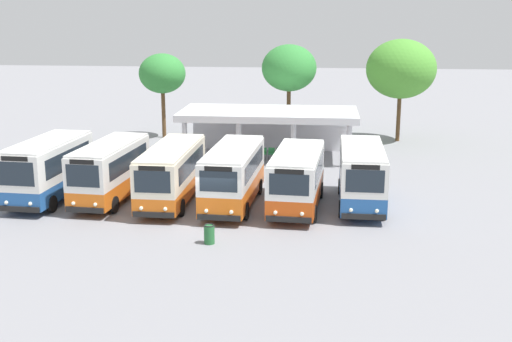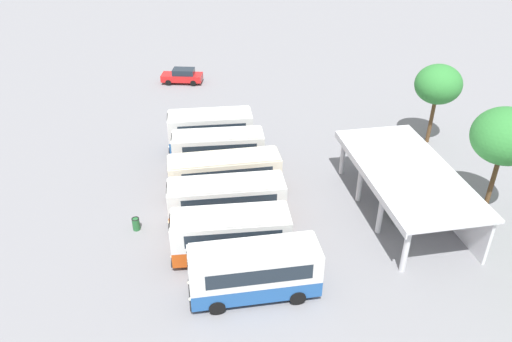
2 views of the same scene
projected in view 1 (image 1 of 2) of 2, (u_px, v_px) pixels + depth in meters
The scene contains 17 objects.
ground_plane at pixel (212, 224), 32.09m from camera, with size 180.00×180.00×0.00m, color gray.
city_bus_nearest_orange at pixel (48, 168), 35.65m from camera, with size 2.77×7.05×3.36m.
city_bus_second_in_row at pixel (110, 169), 35.57m from camera, with size 2.64×7.17×3.23m.
city_bus_middle_cream at pixel (172, 172), 35.31m from camera, with size 2.38×8.03×3.10m.
city_bus_fourth_amber at pixel (233, 174), 34.67m from camera, with size 2.66×7.77×3.19m.
city_bus_fifth_blue at pixel (297, 177), 34.14m from camera, with size 2.82×7.25×3.11m.
city_bus_far_end_green at pixel (362, 174), 34.59m from camera, with size 2.47×7.22×3.23m.
terminal_canopy at pixel (270, 119), 46.50m from camera, with size 12.47×5.92×3.40m.
waiting_chair_end_by_column at pixel (255, 152), 45.69m from camera, with size 0.45×0.45×0.86m.
waiting_chair_second_from_end at pixel (263, 153), 45.65m from camera, with size 0.45×0.45×0.86m.
waiting_chair_middle_seat at pixel (271, 153), 45.62m from camera, with size 0.45×0.45×0.86m.
waiting_chair_fourth_seat at pixel (279, 153), 45.57m from camera, with size 0.45×0.45×0.86m.
waiting_chair_fifth_seat at pixel (287, 153), 45.44m from camera, with size 0.45×0.45×0.86m.
roadside_tree_behind_canopy at pixel (289, 68), 50.47m from camera, with size 4.28×4.28×7.72m.
roadside_tree_east_of_canopy at pixel (401, 69), 50.99m from camera, with size 5.49×5.49×8.12m.
roadside_tree_west_of_canopy at pixel (162, 74), 52.57m from camera, with size 3.79×3.79×6.90m.
litter_bin_apron at pixel (209, 234), 29.25m from camera, with size 0.49×0.49×0.90m.
Camera 1 is at (5.26, -30.13, 10.29)m, focal length 45.45 mm.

